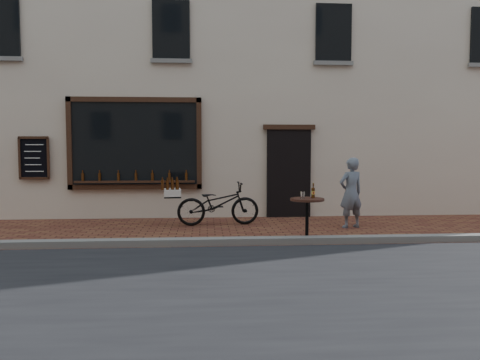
{
  "coord_description": "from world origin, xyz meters",
  "views": [
    {
      "loc": [
        -0.19,
        -8.15,
        1.76
      ],
      "look_at": [
        0.51,
        1.2,
        1.1
      ],
      "focal_mm": 35.0,
      "sensor_mm": 36.0,
      "label": 1
    }
  ],
  "objects": [
    {
      "name": "cargo_bicycle",
      "position": [
        0.06,
        2.34,
        0.5
      ],
      "size": [
        2.22,
        0.81,
        1.04
      ],
      "rotation": [
        0.0,
        0.0,
        1.66
      ],
      "color": "black",
      "rests_on": "ground"
    },
    {
      "name": "bistro_table",
      "position": [
        1.7,
        0.38,
        0.58
      ],
      "size": [
        0.63,
        0.63,
        1.08
      ],
      "color": "black",
      "rests_on": "ground"
    },
    {
      "name": "ground",
      "position": [
        0.0,
        0.0,
        0.0
      ],
      "size": [
        90.0,
        90.0,
        0.0
      ],
      "primitive_type": "plane",
      "color": "#5A291D",
      "rests_on": "ground"
    },
    {
      "name": "pedestrian",
      "position": [
        2.98,
        1.8,
        0.77
      ],
      "size": [
        0.64,
        0.51,
        1.53
      ],
      "primitive_type": "imported",
      "rotation": [
        0.0,
        0.0,
        3.43
      ],
      "color": "slate",
      "rests_on": "ground"
    },
    {
      "name": "kerb",
      "position": [
        0.0,
        0.2,
        0.06
      ],
      "size": [
        90.0,
        0.25,
        0.12
      ],
      "primitive_type": "cube",
      "color": "slate",
      "rests_on": "ground"
    },
    {
      "name": "shop_building",
      "position": [
        0.0,
        6.5,
        5.0
      ],
      "size": [
        28.0,
        6.2,
        10.0
      ],
      "color": "beige",
      "rests_on": "ground"
    }
  ]
}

